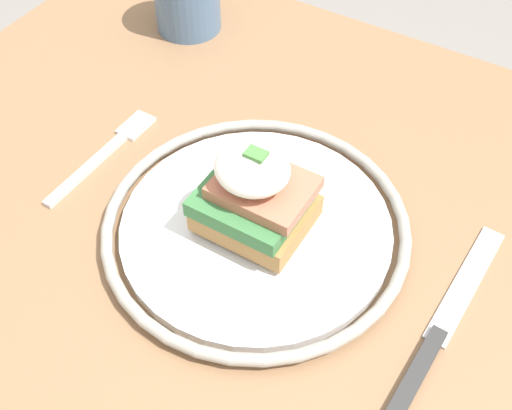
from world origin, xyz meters
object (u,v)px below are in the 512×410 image
Objects in this scene: fork at (106,152)px; knife at (437,335)px; sandwich at (255,195)px; plate at (256,226)px.

fork is 0.33m from knife.
sandwich is 0.42× the size of knife.
sandwich reaches higher than knife.
fork is (-0.17, 0.01, -0.01)m from plate.
knife is (0.33, -0.02, 0.00)m from fork.
knife reaches higher than fork.
sandwich is 0.61× the size of fork.
knife is at bearing -5.26° from sandwich.
fork is at bearing 177.10° from plate.
fork is 0.69× the size of knife.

